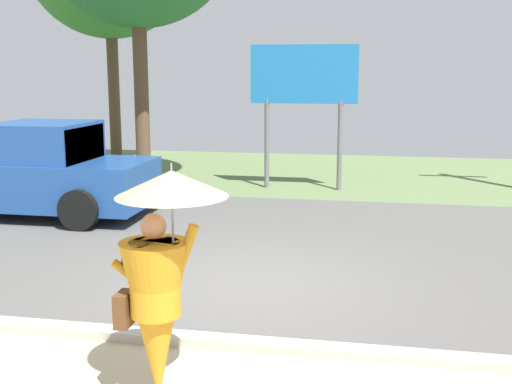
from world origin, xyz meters
name	(u,v)px	position (x,y,z in m)	size (l,w,h in m)	color
ground_plane	(281,235)	(0.00, 2.95, -0.05)	(40.00, 22.00, 0.20)	#565451
monk_pedestrian	(159,284)	(-0.13, -3.19, 1.08)	(1.05, 0.95, 2.13)	orange
pickup_truck	(24,172)	(-5.31, 3.42, 0.87)	(5.20, 2.28, 1.88)	#1E478C
roadside_billboard	(304,85)	(-0.11, 7.33, 2.55)	(2.60, 0.12, 3.50)	slate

